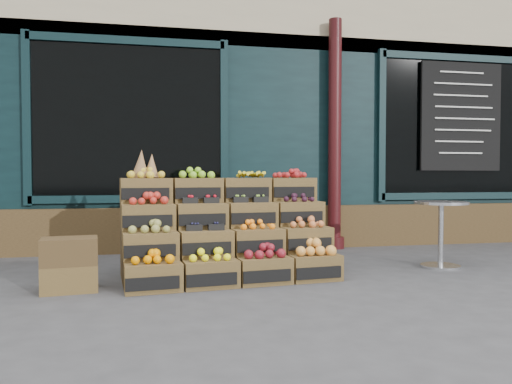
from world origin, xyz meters
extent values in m
plane|color=#3D3D3F|center=(0.00, 0.00, 0.00)|extent=(60.00, 60.00, 0.00)
cube|color=black|center=(0.00, 5.20, 2.40)|extent=(12.00, 6.00, 4.80)
cube|color=black|center=(0.00, 2.25, 1.50)|extent=(12.00, 0.12, 3.00)
cube|color=#46331C|center=(0.00, 2.18, 0.30)|extent=(12.00, 0.18, 0.60)
cube|color=black|center=(-1.60, 2.18, 1.75)|extent=(2.40, 0.06, 2.00)
cube|color=black|center=(3.20, 2.18, 1.75)|extent=(2.40, 0.06, 2.00)
cylinder|color=#330B0E|center=(1.20, 2.05, 1.60)|extent=(0.18, 0.18, 3.20)
cube|color=black|center=(3.20, 2.10, 1.90)|extent=(1.30, 0.04, 1.60)
cube|color=brown|center=(-1.30, -0.06, 0.13)|extent=(0.53, 0.40, 0.25)
cube|color=black|center=(-1.28, -0.25, 0.10)|extent=(0.46, 0.06, 0.11)
cube|color=orange|center=(-1.30, -0.06, 0.30)|extent=(0.43, 0.30, 0.09)
cube|color=brown|center=(-0.78, -0.01, 0.13)|extent=(0.53, 0.40, 0.25)
cube|color=black|center=(-0.76, -0.19, 0.10)|extent=(0.46, 0.06, 0.11)
cube|color=#FFFB12|center=(-0.78, -0.01, 0.29)|extent=(0.43, 0.30, 0.08)
cube|color=brown|center=(-0.26, 0.05, 0.13)|extent=(0.53, 0.40, 0.25)
cube|color=black|center=(-0.24, -0.14, 0.10)|extent=(0.46, 0.06, 0.11)
cube|color=maroon|center=(-0.26, 0.05, 0.30)|extent=(0.43, 0.30, 0.10)
cube|color=brown|center=(0.26, 0.10, 0.13)|extent=(0.53, 0.40, 0.25)
cube|color=black|center=(0.27, -0.09, 0.10)|extent=(0.46, 0.06, 0.11)
cube|color=gold|center=(0.26, 0.10, 0.31)|extent=(0.43, 0.30, 0.12)
cube|color=brown|center=(-1.32, 0.15, 0.38)|extent=(0.53, 0.40, 0.25)
cube|color=black|center=(-1.30, -0.04, 0.35)|extent=(0.46, 0.06, 0.11)
cube|color=olive|center=(-1.32, 0.15, 0.54)|extent=(0.43, 0.30, 0.08)
cube|color=brown|center=(-0.80, 0.20, 0.38)|extent=(0.53, 0.40, 0.25)
cube|color=black|center=(-0.78, 0.02, 0.35)|extent=(0.46, 0.06, 0.11)
cube|color=#1C1B41|center=(-0.80, 0.20, 0.52)|extent=(0.43, 0.30, 0.03)
cube|color=brown|center=(-0.28, 0.26, 0.38)|extent=(0.53, 0.40, 0.25)
cube|color=black|center=(-0.27, 0.07, 0.35)|extent=(0.46, 0.06, 0.11)
cube|color=orange|center=(-0.28, 0.26, 0.54)|extent=(0.43, 0.30, 0.07)
cube|color=brown|center=(0.23, 0.31, 0.38)|extent=(0.53, 0.40, 0.25)
cube|color=black|center=(0.25, 0.13, 0.35)|extent=(0.46, 0.06, 0.11)
cube|color=#C76935|center=(0.23, 0.31, 0.54)|extent=(0.43, 0.30, 0.08)
cube|color=brown|center=(-1.34, 0.36, 0.63)|extent=(0.53, 0.40, 0.25)
cube|color=black|center=(-1.32, 0.18, 0.60)|extent=(0.46, 0.06, 0.11)
cube|color=#B1281D|center=(-1.34, 0.36, 0.79)|extent=(0.43, 0.30, 0.08)
cube|color=brown|center=(-0.83, 0.41, 0.63)|extent=(0.53, 0.40, 0.25)
cube|color=black|center=(-0.81, 0.23, 0.60)|extent=(0.46, 0.06, 0.11)
cube|color=red|center=(-0.83, 0.41, 0.77)|extent=(0.43, 0.30, 0.03)
cube|color=brown|center=(-0.31, 0.47, 0.63)|extent=(0.53, 0.40, 0.25)
cube|color=black|center=(-0.29, 0.28, 0.60)|extent=(0.46, 0.06, 0.11)
cube|color=#8EC03D|center=(-0.31, 0.47, 0.77)|extent=(0.43, 0.30, 0.03)
cube|color=brown|center=(0.21, 0.52, 0.63)|extent=(0.53, 0.40, 0.25)
cube|color=black|center=(0.23, 0.34, 0.60)|extent=(0.46, 0.06, 0.11)
cube|color=black|center=(0.21, 0.52, 0.78)|extent=(0.43, 0.30, 0.06)
cube|color=brown|center=(-1.37, 0.57, 0.88)|extent=(0.53, 0.40, 0.25)
cube|color=black|center=(-1.35, 0.39, 0.85)|extent=(0.46, 0.06, 0.11)
cube|color=gold|center=(-1.37, 0.57, 1.05)|extent=(0.43, 0.30, 0.08)
cube|color=brown|center=(-0.85, 0.62, 0.88)|extent=(0.53, 0.40, 0.25)
cube|color=black|center=(-0.83, 0.44, 0.85)|extent=(0.46, 0.06, 0.11)
cube|color=#80BD27|center=(-0.85, 0.62, 1.05)|extent=(0.43, 0.30, 0.08)
cube|color=brown|center=(-0.33, 0.68, 0.88)|extent=(0.53, 0.40, 0.25)
cube|color=black|center=(-0.31, 0.49, 0.85)|extent=(0.46, 0.06, 0.11)
cube|color=gold|center=(-0.33, 0.68, 1.04)|extent=(0.43, 0.30, 0.08)
cube|color=brown|center=(0.19, 0.73, 0.88)|extent=(0.53, 0.40, 0.25)
cube|color=black|center=(0.21, 0.55, 0.85)|extent=(0.46, 0.06, 0.11)
cube|color=maroon|center=(0.19, 0.73, 1.04)|extent=(0.43, 0.30, 0.07)
cube|color=#46331C|center=(-0.54, 0.23, 0.13)|extent=(2.09, 0.56, 0.25)
cube|color=#46331C|center=(-0.57, 0.44, 0.25)|extent=(2.09, 0.56, 0.50)
cube|color=#46331C|center=(-0.59, 0.65, 0.38)|extent=(2.09, 0.56, 0.75)
cone|color=olive|center=(-1.41, 0.57, 1.15)|extent=(0.17, 0.17, 0.29)
cone|color=olive|center=(-1.31, 0.61, 1.13)|extent=(0.15, 0.15, 0.25)
cube|color=brown|center=(-2.02, 0.05, 0.12)|extent=(0.51, 0.38, 0.24)
cube|color=#46331C|center=(-2.02, 0.05, 0.36)|extent=(0.51, 0.38, 0.24)
cylinder|color=#B5B8BC|center=(1.85, 0.42, 0.01)|extent=(0.43, 0.43, 0.03)
cylinder|color=#B5B8BC|center=(1.85, 0.42, 0.36)|extent=(0.06, 0.06, 0.71)
cylinder|color=#B5B8BC|center=(1.85, 0.42, 0.73)|extent=(0.59, 0.59, 0.03)
imported|color=#164F18|center=(-1.47, 3.00, 0.89)|extent=(0.68, 0.47, 1.77)
camera|label=1|loc=(-1.27, -4.60, 1.04)|focal=35.00mm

